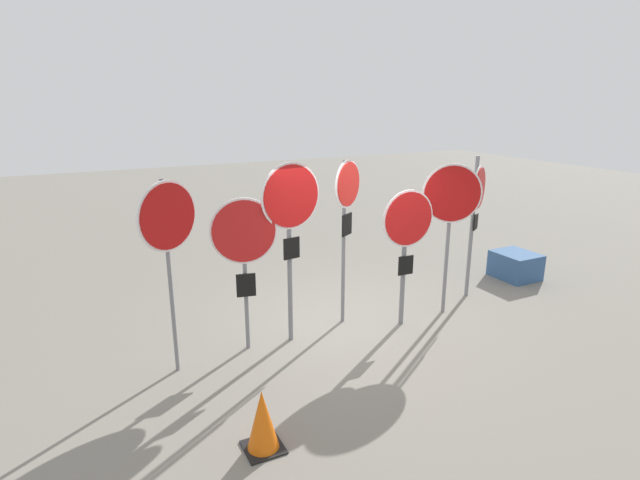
{
  "coord_description": "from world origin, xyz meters",
  "views": [
    {
      "loc": [
        -3.5,
        -6.01,
        3.39
      ],
      "look_at": [
        -0.48,
        0.0,
        1.47
      ],
      "focal_mm": 28.0,
      "sensor_mm": 36.0,
      "label": 1
    }
  ],
  "objects": [
    {
      "name": "traffic_cone_0",
      "position": [
        -2.1,
        -1.97,
        0.32
      ],
      "size": [
        0.38,
        0.38,
        0.65
      ],
      "color": "black",
      "rests_on": "ground"
    },
    {
      "name": "stop_sign_1",
      "position": [
        -1.57,
        0.06,
        1.57
      ],
      "size": [
        0.88,
        0.21,
        2.16
      ],
      "rotation": [
        0.0,
        0.0,
        -0.2
      ],
      "color": "slate",
      "rests_on": "ground"
    },
    {
      "name": "stop_sign_6",
      "position": [
        2.56,
        0.17,
        1.71
      ],
      "size": [
        0.63,
        0.42,
        2.47
      ],
      "rotation": [
        0.0,
        0.0,
        0.58
      ],
      "color": "slate",
      "rests_on": "ground"
    },
    {
      "name": "storage_crate",
      "position": [
        4.02,
        0.49,
        0.25
      ],
      "size": [
        0.7,
        0.79,
        0.5
      ],
      "color": "#335684",
      "rests_on": "ground"
    },
    {
      "name": "stop_sign_4",
      "position": [
        0.82,
        -0.27,
        1.5
      ],
      "size": [
        0.85,
        0.14,
        2.12
      ],
      "rotation": [
        0.0,
        0.0,
        -0.04
      ],
      "color": "slate",
      "rests_on": "ground"
    },
    {
      "name": "stop_sign_3",
      "position": [
        0.08,
        0.23,
        1.91
      ],
      "size": [
        0.61,
        0.39,
        2.53
      ],
      "rotation": [
        0.0,
        0.0,
        0.56
      ],
      "color": "slate",
      "rests_on": "ground"
    },
    {
      "name": "ground_plane",
      "position": [
        0.0,
        0.0,
        0.0
      ],
      "size": [
        40.0,
        40.0,
        0.0
      ],
      "primitive_type": "plane",
      "color": "gray"
    },
    {
      "name": "stop_sign_5",
      "position": [
        1.67,
        -0.21,
        1.84
      ],
      "size": [
        0.82,
        0.46,
        2.44
      ],
      "rotation": [
        0.0,
        0.0,
        -0.49
      ],
      "color": "slate",
      "rests_on": "ground"
    },
    {
      "name": "stop_sign_0",
      "position": [
        -2.54,
        -0.1,
        1.91
      ],
      "size": [
        0.75,
        0.45,
        2.49
      ],
      "rotation": [
        0.0,
        0.0,
        0.52
      ],
      "color": "slate",
      "rests_on": "ground"
    },
    {
      "name": "stop_sign_2",
      "position": [
        -0.91,
        0.02,
        1.91
      ],
      "size": [
        0.9,
        0.19,
        2.58
      ],
      "rotation": [
        0.0,
        0.0,
        0.16
      ],
      "color": "slate",
      "rests_on": "ground"
    }
  ]
}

